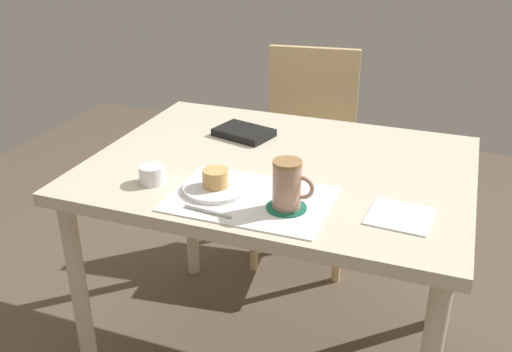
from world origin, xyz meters
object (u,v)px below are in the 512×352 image
at_px(dining_table, 279,188).
at_px(wooden_chair, 307,146).
at_px(coffee_mug, 288,184).
at_px(small_book, 244,133).
at_px(pastry_plate, 216,188).
at_px(sugar_bowl, 152,174).
at_px(pastry, 215,178).

distance_m(dining_table, wooden_chair, 0.77).
relative_size(coffee_mug, small_book, 0.69).
bearing_deg(pastry_plate, sugar_bowl, -176.36).
height_order(dining_table, pastry_plate, pastry_plate).
xyz_separation_m(pastry_plate, sugar_bowl, (-0.19, -0.01, 0.02)).
bearing_deg(pastry, small_book, 100.97).
height_order(pastry_plate, small_book, small_book).
xyz_separation_m(pastry, sugar_bowl, (-0.19, -0.01, -0.01)).
height_order(wooden_chair, coffee_mug, wooden_chair).
height_order(dining_table, sugar_bowl, sugar_bowl).
relative_size(wooden_chair, coffee_mug, 7.20).
relative_size(wooden_chair, pastry_plate, 5.09).
relative_size(dining_table, pastry, 16.08).
distance_m(dining_table, pastry, 0.29).
bearing_deg(coffee_mug, wooden_chair, 102.41).
bearing_deg(sugar_bowl, small_book, 75.48).
distance_m(pastry, coffee_mug, 0.21).
bearing_deg(small_book, dining_table, -27.72).
bearing_deg(pastry, wooden_chair, 90.74).
bearing_deg(small_book, pastry_plate, -64.11).
relative_size(pastry_plate, small_book, 0.98).
bearing_deg(dining_table, sugar_bowl, -139.15).
bearing_deg(pastry, dining_table, 66.68).
xyz_separation_m(pastry, small_book, (-0.08, 0.40, -0.03)).
relative_size(dining_table, pastry_plate, 6.28).
bearing_deg(dining_table, coffee_mug, -68.18).
distance_m(pastry_plate, pastry, 0.03).
relative_size(dining_table, small_book, 6.14).
bearing_deg(small_book, coffee_mug, -41.56).
distance_m(pastry_plate, coffee_mug, 0.22).
xyz_separation_m(pastry_plate, pastry, (0.00, 0.00, 0.03)).
relative_size(wooden_chair, sugar_bowl, 12.79).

